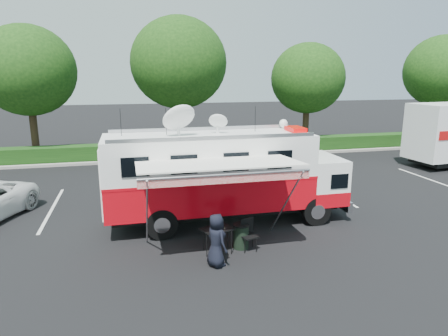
# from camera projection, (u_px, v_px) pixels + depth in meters

# --- Properties ---
(ground_plane) EXTENTS (120.00, 120.00, 0.00)m
(ground_plane) POSITION_uv_depth(u_px,v_px,m) (227.00, 221.00, 14.63)
(ground_plane) COLOR black
(ground_plane) RESTS_ON ground
(back_border) EXTENTS (60.00, 6.14, 8.87)m
(back_border) POSITION_uv_depth(u_px,v_px,m) (197.00, 78.00, 25.94)
(back_border) COLOR #9E998E
(back_border) RESTS_ON ground_plane
(stall_lines) EXTENTS (24.12, 5.50, 0.01)m
(stall_lines) POSITION_uv_depth(u_px,v_px,m) (200.00, 198.00, 17.35)
(stall_lines) COLOR silver
(stall_lines) RESTS_ON ground_plane
(command_truck) EXTENTS (8.63, 2.38, 4.15)m
(command_truck) POSITION_uv_depth(u_px,v_px,m) (225.00, 175.00, 14.20)
(command_truck) COLOR black
(command_truck) RESTS_ON ground_plane
(awning) EXTENTS (4.71, 2.45, 2.85)m
(awning) POSITION_uv_depth(u_px,v_px,m) (219.00, 167.00, 11.48)
(awning) COLOR white
(awning) RESTS_ON ground_plane
(person) EXTENTS (0.74, 0.88, 1.53)m
(person) POSITION_uv_depth(u_px,v_px,m) (216.00, 265.00, 11.27)
(person) COLOR black
(person) RESTS_ON ground_plane
(folding_table) EXTENTS (1.08, 0.93, 0.78)m
(folding_table) POSITION_uv_depth(u_px,v_px,m) (217.00, 230.00, 11.95)
(folding_table) COLOR black
(folding_table) RESTS_ON ground_plane
(folding_chair) EXTENTS (0.57, 0.60, 0.97)m
(folding_chair) POSITION_uv_depth(u_px,v_px,m) (248.00, 231.00, 12.23)
(folding_chair) COLOR black
(folding_chair) RESTS_ON ground_plane
(trash_bin) EXTENTS (0.52, 0.52, 0.78)m
(trash_bin) POSITION_uv_depth(u_px,v_px,m) (241.00, 236.00, 12.33)
(trash_bin) COLOR black
(trash_bin) RESTS_ON ground_plane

